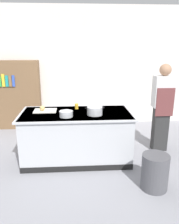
{
  "coord_description": "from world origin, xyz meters",
  "views": [
    {
      "loc": [
        -0.02,
        -3.83,
        2.04
      ],
      "look_at": [
        0.25,
        0.2,
        0.85
      ],
      "focal_mm": 36.19,
      "sensor_mm": 36.0,
      "label": 1
    }
  ],
  "objects_px": {
    "onion": "(42,108)",
    "bookshelf": "(18,95)",
    "person_chef": "(162,106)",
    "stock_pot": "(95,111)",
    "trash_bin": "(155,172)",
    "mixing_bowl": "(66,114)",
    "juice_cup": "(77,106)"
  },
  "relations": [
    {
      "from": "person_chef",
      "to": "bookshelf",
      "type": "bearing_deg",
      "value": 60.39
    },
    {
      "from": "mixing_bowl",
      "to": "person_chef",
      "type": "height_order",
      "value": "person_chef"
    },
    {
      "from": "mixing_bowl",
      "to": "person_chef",
      "type": "relative_size",
      "value": 0.13
    },
    {
      "from": "onion",
      "to": "bookshelf",
      "type": "distance_m",
      "value": 1.9
    },
    {
      "from": "onion",
      "to": "bookshelf",
      "type": "xyz_separation_m",
      "value": [
        -0.83,
        1.7,
        -0.11
      ]
    },
    {
      "from": "stock_pot",
      "to": "juice_cup",
      "type": "xyz_separation_m",
      "value": [
        -0.31,
        0.39,
        -0.02
      ]
    },
    {
      "from": "juice_cup",
      "to": "trash_bin",
      "type": "height_order",
      "value": "juice_cup"
    },
    {
      "from": "onion",
      "to": "stock_pot",
      "type": "xyz_separation_m",
      "value": [
        0.92,
        -0.24,
        0.0
      ]
    },
    {
      "from": "juice_cup",
      "to": "person_chef",
      "type": "bearing_deg",
      "value": 1.34
    },
    {
      "from": "person_chef",
      "to": "stock_pot",
      "type": "bearing_deg",
      "value": 103.87
    },
    {
      "from": "stock_pot",
      "to": "mixing_bowl",
      "type": "bearing_deg",
      "value": -170.73
    },
    {
      "from": "stock_pot",
      "to": "mixing_bowl",
      "type": "height_order",
      "value": "stock_pot"
    },
    {
      "from": "juice_cup",
      "to": "bookshelf",
      "type": "distance_m",
      "value": 2.12
    },
    {
      "from": "juice_cup",
      "to": "bookshelf",
      "type": "relative_size",
      "value": 0.06
    },
    {
      "from": "person_chef",
      "to": "onion",
      "type": "bearing_deg",
      "value": 91.13
    },
    {
      "from": "stock_pot",
      "to": "bookshelf",
      "type": "distance_m",
      "value": 2.61
    },
    {
      "from": "juice_cup",
      "to": "trash_bin",
      "type": "distance_m",
      "value": 1.8
    },
    {
      "from": "stock_pot",
      "to": "onion",
      "type": "bearing_deg",
      "value": 165.61
    },
    {
      "from": "mixing_bowl",
      "to": "person_chef",
      "type": "distance_m",
      "value": 1.91
    },
    {
      "from": "onion",
      "to": "person_chef",
      "type": "height_order",
      "value": "person_chef"
    },
    {
      "from": "trash_bin",
      "to": "mixing_bowl",
      "type": "bearing_deg",
      "value": 149.32
    },
    {
      "from": "mixing_bowl",
      "to": "stock_pot",
      "type": "bearing_deg",
      "value": 9.27
    },
    {
      "from": "trash_bin",
      "to": "onion",
      "type": "bearing_deg",
      "value": 147.93
    },
    {
      "from": "mixing_bowl",
      "to": "juice_cup",
      "type": "distance_m",
      "value": 0.5
    },
    {
      "from": "trash_bin",
      "to": "stock_pot",
      "type": "bearing_deg",
      "value": 133.73
    },
    {
      "from": "onion",
      "to": "bookshelf",
      "type": "bearing_deg",
      "value": 116.15
    },
    {
      "from": "person_chef",
      "to": "trash_bin",
      "type": "bearing_deg",
      "value": 153.39
    },
    {
      "from": "onion",
      "to": "person_chef",
      "type": "xyz_separation_m",
      "value": [
        2.27,
        0.19,
        -0.05
      ]
    },
    {
      "from": "onion",
      "to": "juice_cup",
      "type": "bearing_deg",
      "value": 14.04
    },
    {
      "from": "stock_pot",
      "to": "bookshelf",
      "type": "xyz_separation_m",
      "value": [
        -1.75,
        1.94,
        -0.12
      ]
    },
    {
      "from": "mixing_bowl",
      "to": "trash_bin",
      "type": "bearing_deg",
      "value": -30.68
    },
    {
      "from": "onion",
      "to": "mixing_bowl",
      "type": "relative_size",
      "value": 0.41
    }
  ]
}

